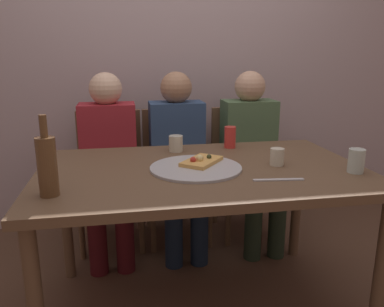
# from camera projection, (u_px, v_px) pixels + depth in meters

# --- Properties ---
(ground_plane) EXTENTS (8.00, 8.00, 0.00)m
(ground_plane) POSITION_uv_depth(u_px,v_px,m) (201.00, 305.00, 2.03)
(ground_plane) COLOR #513828
(back_wall) EXTENTS (6.00, 0.10, 2.60)m
(back_wall) POSITION_uv_depth(u_px,v_px,m) (169.00, 51.00, 2.85)
(back_wall) COLOR #B29EA3
(back_wall) RESTS_ON ground_plane
(dining_table) EXTENTS (1.53, 0.95, 0.76)m
(dining_table) POSITION_uv_depth(u_px,v_px,m) (202.00, 183.00, 1.86)
(dining_table) COLOR brown
(dining_table) RESTS_ON ground_plane
(pizza_tray) EXTENTS (0.43, 0.43, 0.01)m
(pizza_tray) POSITION_uv_depth(u_px,v_px,m) (196.00, 168.00, 1.81)
(pizza_tray) COLOR #ADADB2
(pizza_tray) RESTS_ON dining_table
(pizza_slice_last) EXTENTS (0.24, 0.25, 0.05)m
(pizza_slice_last) POSITION_uv_depth(u_px,v_px,m) (201.00, 161.00, 1.86)
(pizza_slice_last) COLOR tan
(pizza_slice_last) RESTS_ON pizza_tray
(wine_bottle) EXTENTS (0.07, 0.07, 0.31)m
(wine_bottle) POSITION_uv_depth(u_px,v_px,m) (47.00, 165.00, 1.45)
(wine_bottle) COLOR brown
(wine_bottle) RESTS_ON dining_table
(tumbler_near) EXTENTS (0.07, 0.07, 0.11)m
(tumbler_near) POSITION_uv_depth(u_px,v_px,m) (356.00, 161.00, 1.75)
(tumbler_near) COLOR #B7C6BC
(tumbler_near) RESTS_ON dining_table
(tumbler_far) EXTENTS (0.07, 0.07, 0.08)m
(tumbler_far) POSITION_uv_depth(u_px,v_px,m) (277.00, 157.00, 1.87)
(tumbler_far) COLOR beige
(tumbler_far) RESTS_ON dining_table
(wine_glass) EXTENTS (0.08, 0.08, 0.09)m
(wine_glass) POSITION_uv_depth(u_px,v_px,m) (176.00, 144.00, 2.13)
(wine_glass) COLOR beige
(wine_glass) RESTS_ON dining_table
(soda_can) EXTENTS (0.07, 0.07, 0.12)m
(soda_can) POSITION_uv_depth(u_px,v_px,m) (230.00, 137.00, 2.21)
(soda_can) COLOR red
(soda_can) RESTS_ON dining_table
(table_knife) EXTENTS (0.22, 0.04, 0.01)m
(table_knife) POSITION_uv_depth(u_px,v_px,m) (279.00, 180.00, 1.65)
(table_knife) COLOR #B7B7BC
(table_knife) RESTS_ON dining_table
(chair_left) EXTENTS (0.44, 0.44, 0.90)m
(chair_left) POSITION_uv_depth(u_px,v_px,m) (110.00, 169.00, 2.65)
(chair_left) COLOR brown
(chair_left) RESTS_ON ground_plane
(chair_middle) EXTENTS (0.44, 0.44, 0.90)m
(chair_middle) POSITION_uv_depth(u_px,v_px,m) (176.00, 165.00, 2.73)
(chair_middle) COLOR brown
(chair_middle) RESTS_ON ground_plane
(chair_right) EXTENTS (0.44, 0.44, 0.90)m
(chair_right) POSITION_uv_depth(u_px,v_px,m) (244.00, 162.00, 2.82)
(chair_right) COLOR brown
(chair_right) RESTS_ON ground_plane
(guest_in_sweater) EXTENTS (0.36, 0.56, 1.17)m
(guest_in_sweater) POSITION_uv_depth(u_px,v_px,m) (109.00, 156.00, 2.48)
(guest_in_sweater) COLOR maroon
(guest_in_sweater) RESTS_ON ground_plane
(guest_in_beanie) EXTENTS (0.36, 0.56, 1.17)m
(guest_in_beanie) POSITION_uv_depth(u_px,v_px,m) (179.00, 153.00, 2.56)
(guest_in_beanie) COLOR navy
(guest_in_beanie) RESTS_ON ground_plane
(guest_by_wall) EXTENTS (0.36, 0.56, 1.17)m
(guest_by_wall) POSITION_uv_depth(u_px,v_px,m) (252.00, 150.00, 2.64)
(guest_by_wall) COLOR #4C6B47
(guest_by_wall) RESTS_ON ground_plane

